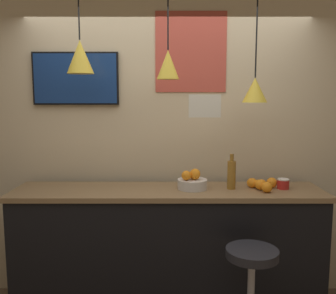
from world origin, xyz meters
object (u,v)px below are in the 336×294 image
Objects in this scene: juice_bottle at (231,174)px; mounted_tv at (76,79)px; bar_stool at (251,285)px; fruit_bowl at (193,181)px; spread_jar at (283,184)px.

juice_bottle is 0.39× the size of mounted_tv.
bar_stool is at bearing -84.14° from juice_bottle.
bar_stool is at bearing -56.07° from fruit_bowl.
juice_bottle is at bearing 180.00° from spread_jar.
fruit_bowl is at bearing -179.98° from spread_jar.
fruit_bowl is at bearing 123.93° from bar_stool.
spread_jar is at bearing 0.02° from fruit_bowl.
juice_bottle is at bearing -13.54° from mounted_tv.
mounted_tv is (-1.01, 0.32, 0.84)m from fruit_bowl.
spread_jar is (0.75, 0.00, -0.03)m from fruit_bowl.
mounted_tv is at bearing 166.46° from juice_bottle.
mounted_tv reaches higher than bar_stool.
fruit_bowl is 1.36m from mounted_tv.
mounted_tv is (-1.76, 0.32, 0.87)m from spread_jar.
fruit_bowl is 0.75m from spread_jar.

